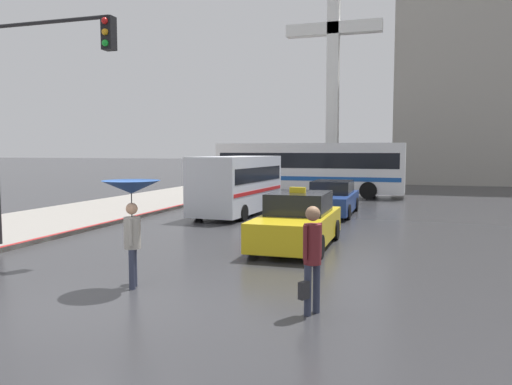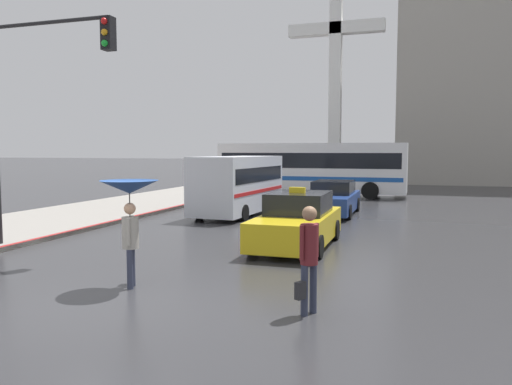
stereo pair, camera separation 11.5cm
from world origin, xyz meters
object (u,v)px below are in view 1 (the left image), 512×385
(traffic_light, at_px, (37,87))
(pedestrian_man, at_px, (312,253))
(city_bus, at_px, (309,167))
(pedestrian_with_umbrella, at_px, (132,200))
(taxi, at_px, (298,222))
(ambulance_van, at_px, (237,182))
(monument_cross, at_px, (333,62))
(sedan_red, at_px, (332,199))

(traffic_light, bearing_deg, pedestrian_man, -20.17)
(city_bus, relative_size, pedestrian_with_umbrella, 5.22)
(pedestrian_with_umbrella, bearing_deg, traffic_light, 39.26)
(taxi, bearing_deg, traffic_light, 24.38)
(taxi, xyz_separation_m, ambulance_van, (-3.93, 6.06, 0.67))
(city_bus, bearing_deg, monument_cross, 1.26)
(taxi, relative_size, sedan_red, 0.96)
(ambulance_van, xyz_separation_m, city_bus, (1.14, 9.66, 0.38))
(taxi, relative_size, traffic_light, 0.72)
(taxi, relative_size, pedestrian_man, 2.50)
(city_bus, xyz_separation_m, monument_cross, (-0.17, 10.04, 7.77))
(monument_cross, bearing_deg, city_bus, -89.01)
(pedestrian_with_umbrella, bearing_deg, pedestrian_man, -119.67)
(city_bus, relative_size, monument_cross, 0.66)
(sedan_red, xyz_separation_m, ambulance_van, (-3.76, -1.30, 0.71))
(ambulance_van, bearing_deg, pedestrian_with_umbrella, 102.64)
(pedestrian_man, bearing_deg, taxi, -136.08)
(city_bus, distance_m, traffic_light, 19.04)
(ambulance_van, relative_size, pedestrian_with_umbrella, 2.72)
(monument_cross, bearing_deg, pedestrian_man, -81.93)
(taxi, relative_size, monument_cross, 0.27)
(ambulance_van, distance_m, monument_cross, 21.34)
(ambulance_van, bearing_deg, traffic_light, 79.03)
(city_bus, distance_m, monument_cross, 12.70)
(taxi, height_order, pedestrian_man, pedestrian_man)
(sedan_red, height_order, ambulance_van, ambulance_van)
(sedan_red, distance_m, pedestrian_man, 13.15)
(city_bus, xyz_separation_m, pedestrian_man, (4.28, -21.39, -0.71))
(taxi, distance_m, city_bus, 16.00)
(pedestrian_with_umbrella, distance_m, pedestrian_man, 3.74)
(taxi, height_order, monument_cross, monument_cross)
(traffic_light, bearing_deg, sedan_red, 59.23)
(traffic_light, bearing_deg, city_bus, 79.46)
(pedestrian_man, xyz_separation_m, monument_cross, (-4.46, 31.43, 8.47))
(sedan_red, bearing_deg, pedestrian_with_umbrella, 81.02)
(sedan_red, distance_m, traffic_light, 12.42)
(city_bus, xyz_separation_m, pedestrian_with_umbrella, (0.65, -20.86, -0.01))
(taxi, height_order, sedan_red, taxi)
(pedestrian_man, xyz_separation_m, traffic_light, (-7.73, 2.84, 3.28))
(ambulance_van, bearing_deg, city_bus, -93.14)
(taxi, bearing_deg, sedan_red, -88.66)
(pedestrian_with_umbrella, bearing_deg, monument_cross, -19.82)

